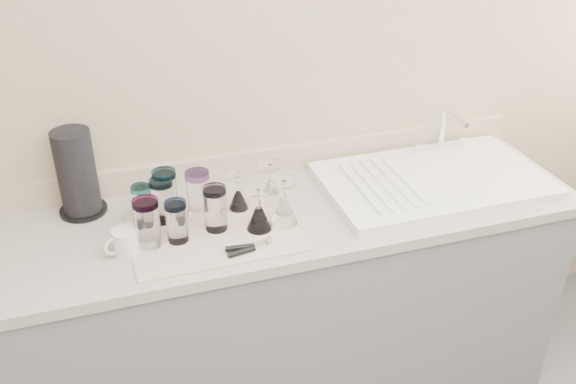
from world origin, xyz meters
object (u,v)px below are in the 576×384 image
object	(u,v)px
sink_unit	(433,180)
tumbler_magenta	(147,222)
tumbler_teal	(142,203)
tumbler_lavender	(215,208)
paper_towel_roll	(77,174)
tumbler_purple	(198,193)
can_opener	(249,248)
goblet_back_right	(271,188)
goblet_front_right	(284,208)
tumbler_blue	(177,221)
white_mug	(125,242)
tumbler_cyan	(166,193)
goblet_front_left	(259,215)
goblet_back_left	(238,197)
tumbler_extra	(163,200)

from	to	relation	value
sink_unit	tumbler_magenta	bearing A→B (deg)	-175.53
tumbler_teal	tumbler_lavender	size ratio (longest dim) A/B	0.84
sink_unit	paper_towel_roll	bearing A→B (deg)	170.84
tumbler_purple	can_opener	world-z (taller)	tumbler_purple
tumbler_purple	goblet_back_right	distance (m)	0.26
goblet_front_right	tumbler_blue	bearing A→B (deg)	179.07
tumbler_blue	white_mug	distance (m)	0.17
tumbler_cyan	goblet_front_left	size ratio (longest dim) A/B	1.07
tumbler_teal	goblet_back_left	xyz separation A→B (m)	(0.32, -0.02, -0.02)
tumbler_purple	goblet_front_right	xyz separation A→B (m)	(0.26, -0.14, -0.03)
sink_unit	tumbler_teal	xyz separation A→B (m)	(-1.06, 0.07, 0.05)
goblet_back_left	can_opener	world-z (taller)	goblet_back_left
tumbler_extra	goblet_back_right	bearing A→B (deg)	2.45
goblet_front_left	tumbler_purple	bearing A→B (deg)	139.06
paper_towel_roll	white_mug	bearing A→B (deg)	-68.64
goblet_back_left	can_opener	xyz separation A→B (m)	(-0.03, -0.26, -0.03)
tumbler_teal	goblet_front_left	world-z (taller)	goblet_front_left
sink_unit	tumbler_magenta	world-z (taller)	sink_unit
tumbler_blue	tumbler_lavender	xyz separation A→B (m)	(0.13, 0.03, 0.01)
tumbler_extra	goblet_back_right	distance (m)	0.38
tumbler_magenta	goblet_front_left	bearing A→B (deg)	-3.05
goblet_back_right	goblet_front_right	size ratio (longest dim) A/B	0.89
sink_unit	tumbler_magenta	xyz separation A→B (m)	(-1.06, -0.08, 0.07)
goblet_front_left	white_mug	bearing A→B (deg)	179.45
goblet_front_right	paper_towel_roll	xyz separation A→B (m)	(-0.64, 0.29, 0.09)
sink_unit	tumbler_teal	size ratio (longest dim) A/B	6.32
tumbler_cyan	tumbler_magenta	size ratio (longest dim) A/B	1.01
tumbler_purple	goblet_back_right	bearing A→B (deg)	3.57
sink_unit	paper_towel_roll	size ratio (longest dim) A/B	2.68
tumbler_purple	paper_towel_roll	world-z (taller)	paper_towel_roll
sink_unit	tumbler_magenta	size ratio (longest dim) A/B	5.04
sink_unit	tumbler_lavender	size ratio (longest dim) A/B	5.28
goblet_back_right	can_opener	bearing A→B (deg)	-119.09
sink_unit	tumbler_purple	distance (m)	0.88
tumbler_teal	tumbler_extra	size ratio (longest dim) A/B	0.83
tumbler_cyan	tumbler_blue	distance (m)	0.17
goblet_back_left	white_mug	size ratio (longest dim) A/B	1.01
goblet_back_right	goblet_front_left	size ratio (longest dim) A/B	0.95
tumbler_blue	goblet_back_right	size ratio (longest dim) A/B	0.97
tumbler_lavender	goblet_front_left	xyz separation A→B (m)	(0.14, -0.04, -0.03)
tumbler_blue	goblet_back_left	world-z (taller)	tumbler_blue
goblet_back_left	can_opener	distance (m)	0.26
tumbler_extra	goblet_back_left	bearing A→B (deg)	-0.02
tumbler_extra	goblet_front_left	world-z (taller)	tumbler_extra
tumbler_cyan	tumbler_purple	bearing A→B (deg)	-20.53
tumbler_magenta	paper_towel_roll	size ratio (longest dim) A/B	0.53
tumbler_teal	goblet_front_right	distance (m)	0.47
sink_unit	tumbler_cyan	size ratio (longest dim) A/B	5.00
sink_unit	tumbler_teal	distance (m)	1.07
goblet_back_left	goblet_back_right	size ratio (longest dim) A/B	0.86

